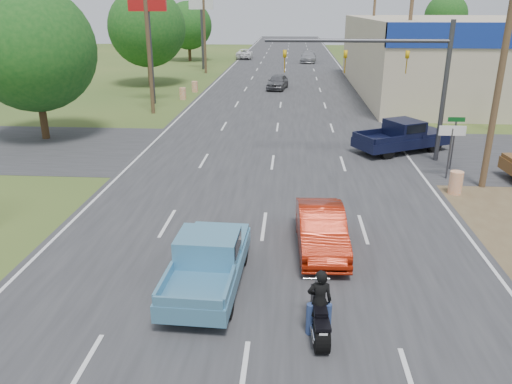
# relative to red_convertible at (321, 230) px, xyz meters

# --- Properties ---
(ground) EXTENTS (200.00, 200.00, 0.00)m
(ground) POSITION_rel_red_convertible_xyz_m (-1.98, -6.31, -0.71)
(ground) COLOR #335020
(ground) RESTS_ON ground
(main_road) EXTENTS (15.00, 180.00, 0.02)m
(main_road) POSITION_rel_red_convertible_xyz_m (-1.98, 33.69, -0.70)
(main_road) COLOR #2D2D30
(main_road) RESTS_ON ground
(cross_road) EXTENTS (120.00, 10.00, 0.02)m
(cross_road) POSITION_rel_red_convertible_xyz_m (-1.98, 11.69, -0.70)
(cross_road) COLOR #2D2D30
(cross_road) RESTS_ON ground
(utility_pole_1) EXTENTS (2.00, 0.28, 10.00)m
(utility_pole_1) POSITION_rel_red_convertible_xyz_m (7.52, 6.69, 4.61)
(utility_pole_1) COLOR #4C3823
(utility_pole_1) RESTS_ON ground
(utility_pole_2) EXTENTS (2.00, 0.28, 10.00)m
(utility_pole_2) POSITION_rel_red_convertible_xyz_m (7.52, 24.69, 4.61)
(utility_pole_2) COLOR #4C3823
(utility_pole_2) RESTS_ON ground
(utility_pole_3) EXTENTS (2.00, 0.28, 10.00)m
(utility_pole_3) POSITION_rel_red_convertible_xyz_m (7.52, 42.69, 4.61)
(utility_pole_3) COLOR #4C3823
(utility_pole_3) RESTS_ON ground
(utility_pole_5) EXTENTS (2.00, 0.28, 10.00)m
(utility_pole_5) POSITION_rel_red_convertible_xyz_m (-11.48, 21.69, 4.61)
(utility_pole_5) COLOR #4C3823
(utility_pole_5) RESTS_ON ground
(utility_pole_6) EXTENTS (2.00, 0.28, 10.00)m
(utility_pole_6) POSITION_rel_red_convertible_xyz_m (-11.48, 45.69, 4.61)
(utility_pole_6) COLOR #4C3823
(utility_pole_6) RESTS_ON ground
(tree_0) EXTENTS (7.14, 7.14, 8.84)m
(tree_0) POSITION_rel_red_convertible_xyz_m (-15.98, 13.69, 4.56)
(tree_0) COLOR #422D19
(tree_0) RESTS_ON ground
(tree_1) EXTENTS (7.56, 7.56, 9.36)m
(tree_1) POSITION_rel_red_convertible_xyz_m (-15.48, 35.69, 4.87)
(tree_1) COLOR #422D19
(tree_1) RESTS_ON ground
(tree_2) EXTENTS (6.72, 6.72, 8.32)m
(tree_2) POSITION_rel_red_convertible_xyz_m (-16.18, 59.69, 4.25)
(tree_2) COLOR #422D19
(tree_2) RESTS_ON ground
(tree_5) EXTENTS (7.98, 7.98, 9.88)m
(tree_5) POSITION_rel_red_convertible_xyz_m (28.02, 88.69, 5.18)
(tree_5) COLOR #422D19
(tree_5) RESTS_ON ground
(tree_6) EXTENTS (8.82, 8.82, 10.92)m
(tree_6) POSITION_rel_red_convertible_xyz_m (-31.98, 88.69, 5.80)
(tree_6) COLOR #422D19
(tree_6) RESTS_ON ground
(barrel_0) EXTENTS (0.56, 0.56, 1.00)m
(barrel_0) POSITION_rel_red_convertible_xyz_m (6.02, 5.69, -0.21)
(barrel_0) COLOR orange
(barrel_0) RESTS_ON ground
(barrel_1) EXTENTS (0.56, 0.56, 1.00)m
(barrel_1) POSITION_rel_red_convertible_xyz_m (6.42, 14.19, -0.21)
(barrel_1) COLOR orange
(barrel_1) RESTS_ON ground
(barrel_2) EXTENTS (0.56, 0.56, 1.00)m
(barrel_2) POSITION_rel_red_convertible_xyz_m (-10.48, 27.69, -0.21)
(barrel_2) COLOR orange
(barrel_2) RESTS_ON ground
(barrel_3) EXTENTS (0.56, 0.56, 1.00)m
(barrel_3) POSITION_rel_red_convertible_xyz_m (-10.18, 31.69, -0.21)
(barrel_3) COLOR orange
(barrel_3) RESTS_ON ground
(pole_sign_left_near) EXTENTS (3.00, 0.35, 9.20)m
(pole_sign_left_near) POSITION_rel_red_convertible_xyz_m (-12.48, 25.69, 6.46)
(pole_sign_left_near) COLOR #3F3F44
(pole_sign_left_near) RESTS_ON ground
(pole_sign_left_far) EXTENTS (3.00, 0.35, 9.20)m
(pole_sign_left_far) POSITION_rel_red_convertible_xyz_m (-12.48, 49.69, 6.46)
(pole_sign_left_far) COLOR #3F3F44
(pole_sign_left_far) RESTS_ON ground
(lane_sign) EXTENTS (1.20, 0.08, 2.52)m
(lane_sign) POSITION_rel_red_convertible_xyz_m (6.22, 7.69, 1.20)
(lane_sign) COLOR #3F3F44
(lane_sign) RESTS_ON ground
(street_name_sign) EXTENTS (0.80, 0.08, 2.61)m
(street_name_sign) POSITION_rel_red_convertible_xyz_m (6.82, 9.19, 0.90)
(street_name_sign) COLOR #3F3F44
(street_name_sign) RESTS_ON ground
(signal_mast) EXTENTS (9.12, 0.40, 7.00)m
(signal_mast) POSITION_rel_red_convertible_xyz_m (3.85, 10.69, 4.10)
(signal_mast) COLOR #3F3F44
(signal_mast) RESTS_ON ground
(red_convertible) EXTENTS (1.68, 4.35, 1.41)m
(red_convertible) POSITION_rel_red_convertible_xyz_m (0.00, 0.00, 0.00)
(red_convertible) COLOR #941906
(red_convertible) RESTS_ON ground
(motorcycle) EXTENTS (0.69, 2.25, 1.14)m
(motorcycle) POSITION_rel_red_convertible_xyz_m (-0.28, -4.66, -0.20)
(motorcycle) COLOR black
(motorcycle) RESTS_ON ground
(rider) EXTENTS (0.64, 0.44, 1.67)m
(rider) POSITION_rel_red_convertible_xyz_m (-0.28, -4.60, 0.13)
(rider) COLOR black
(rider) RESTS_ON ground
(blue_pickup) EXTENTS (2.04, 4.89, 1.60)m
(blue_pickup) POSITION_rel_red_convertible_xyz_m (-3.32, -2.46, 0.10)
(blue_pickup) COLOR black
(blue_pickup) RESTS_ON ground
(navy_pickup) EXTENTS (5.63, 4.32, 1.76)m
(navy_pickup) POSITION_rel_red_convertible_xyz_m (5.14, 12.32, 0.18)
(navy_pickup) COLOR black
(navy_pickup) RESTS_ON ground
(distant_car_grey) EXTENTS (2.28, 4.36, 1.42)m
(distant_car_grey) POSITION_rel_red_convertible_xyz_m (-2.48, 33.89, 0.00)
(distant_car_grey) COLOR #55555A
(distant_car_grey) RESTS_ON ground
(distant_car_silver) EXTENTS (2.53, 5.47, 1.55)m
(distant_car_silver) POSITION_rel_red_convertible_xyz_m (1.15, 59.01, 0.07)
(distant_car_silver) COLOR #9C9DA0
(distant_car_silver) RESTS_ON ground
(distant_car_white) EXTENTS (2.49, 5.20, 1.43)m
(distant_car_white) POSITION_rel_red_convertible_xyz_m (-8.48, 63.65, 0.01)
(distant_car_white) COLOR white
(distant_car_white) RESTS_ON ground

